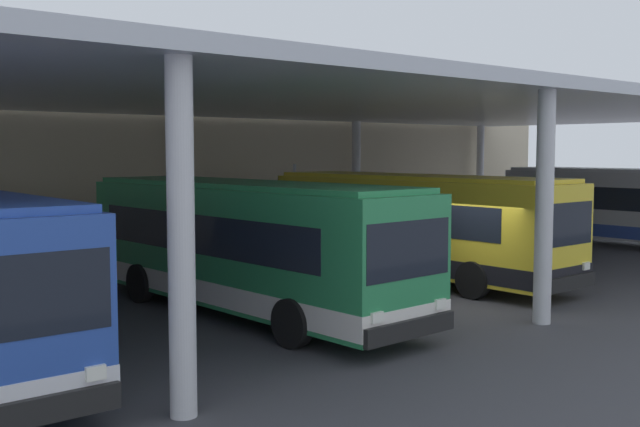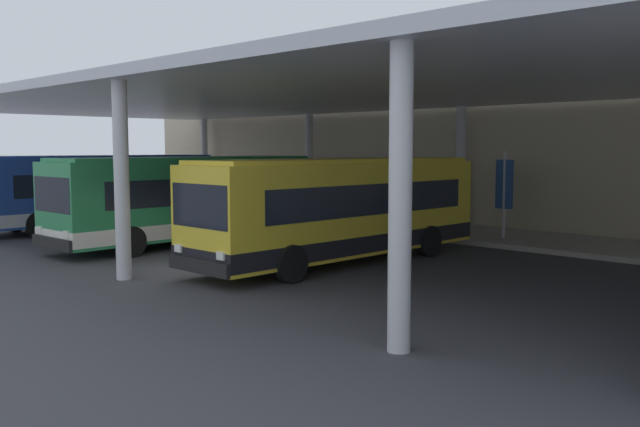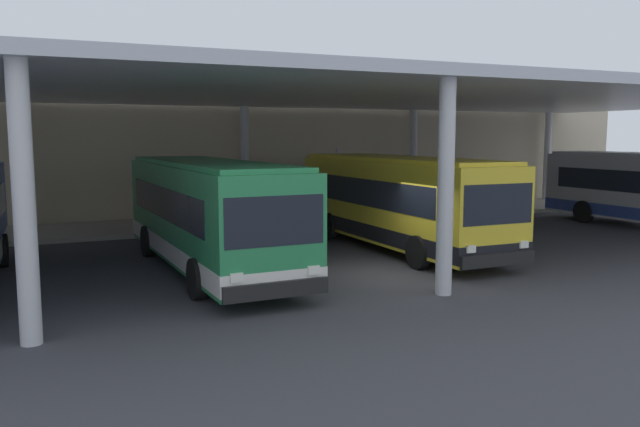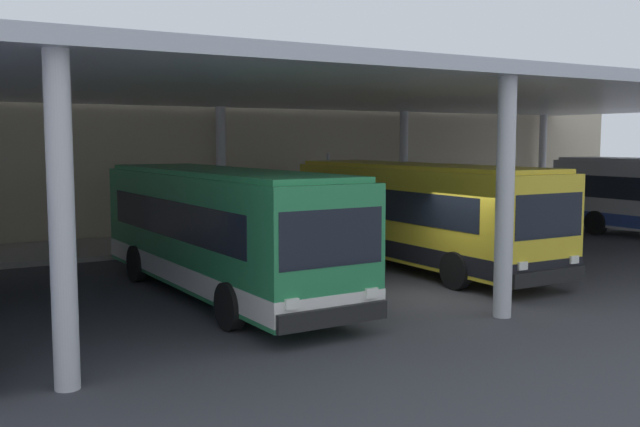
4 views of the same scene
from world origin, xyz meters
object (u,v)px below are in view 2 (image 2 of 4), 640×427
object	(u,v)px
bus_nearest_bay	(101,190)
bus_middle_bay	(341,209)
banner_sign	(504,189)
bus_second_bay	(190,198)

from	to	relation	value
bus_nearest_bay	bus_middle_bay	size ratio (longest dim) A/B	1.01
bus_middle_bay	banner_sign	distance (m)	7.54
bus_nearest_bay	bus_second_bay	distance (m)	6.81
bus_nearest_bay	bus_second_bay	xyz separation A→B (m)	(6.81, -0.06, 0.00)
bus_nearest_bay	bus_middle_bay	xyz separation A→B (m)	(13.62, 0.71, 0.00)
bus_nearest_bay	bus_middle_bay	bearing A→B (deg)	3.00
bus_nearest_bay	banner_sign	world-z (taller)	banner_sign
bus_middle_bay	banner_sign	size ratio (longest dim) A/B	3.29
bus_second_bay	bus_middle_bay	world-z (taller)	same
bus_middle_bay	bus_nearest_bay	bearing A→B (deg)	-177.00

